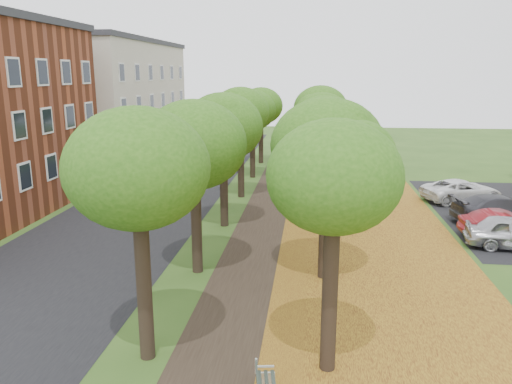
# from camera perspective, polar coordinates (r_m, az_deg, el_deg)

# --- Properties ---
(ground) EXTENTS (120.00, 120.00, 0.00)m
(ground) POSITION_cam_1_polar(r_m,az_deg,el_deg) (14.00, -3.18, -18.80)
(ground) COLOR #2D4C19
(ground) RESTS_ON ground
(street_asphalt) EXTENTS (8.00, 70.00, 0.01)m
(street_asphalt) POSITION_cam_1_polar(r_m,az_deg,el_deg) (29.29, -12.86, -1.65)
(street_asphalt) COLOR black
(street_asphalt) RESTS_ON ground
(footpath) EXTENTS (3.20, 70.00, 0.01)m
(footpath) POSITION_cam_1_polar(r_m,az_deg,el_deg) (27.77, 1.93, -2.15)
(footpath) COLOR black
(footpath) RESTS_ON ground
(leaf_verge) EXTENTS (7.50, 70.00, 0.01)m
(leaf_verge) POSITION_cam_1_polar(r_m,az_deg,el_deg) (27.85, 12.25, -2.40)
(leaf_verge) COLOR #B18720
(leaf_verge) RESTS_ON ground
(tree_row_west) EXTENTS (3.64, 33.64, 6.56)m
(tree_row_west) POSITION_cam_1_polar(r_m,az_deg,el_deg) (27.12, -2.67, 8.14)
(tree_row_west) COLOR black
(tree_row_west) RESTS_ON ground
(tree_row_east) EXTENTS (3.64, 33.64, 6.56)m
(tree_row_east) POSITION_cam_1_polar(r_m,az_deg,el_deg) (26.79, 7.62, 7.97)
(tree_row_east) COLOR black
(tree_row_east) RESTS_ON ground
(building_cream) EXTENTS (10.30, 20.30, 10.40)m
(building_cream) POSITION_cam_1_polar(r_m,az_deg,el_deg) (48.61, -16.96, 10.22)
(building_cream) COLOR beige
(building_cream) RESTS_ON ground
(car_red) EXTENTS (4.01, 1.59, 1.30)m
(car_red) POSITION_cam_1_polar(r_m,az_deg,el_deg) (25.63, 26.62, -3.45)
(car_red) COLOR maroon
(car_red) RESTS_ON ground
(car_grey) EXTENTS (5.19, 2.86, 1.43)m
(car_grey) POSITION_cam_1_polar(r_m,az_deg,el_deg) (28.24, 26.16, -1.79)
(car_grey) COLOR #38383E
(car_grey) RESTS_ON ground
(car_white) EXTENTS (5.16, 3.65, 1.31)m
(car_white) POSITION_cam_1_polar(r_m,az_deg,el_deg) (32.10, 22.43, 0.16)
(car_white) COLOR white
(car_white) RESTS_ON ground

